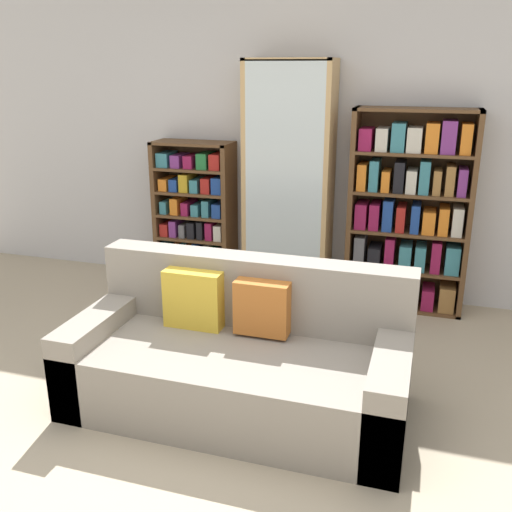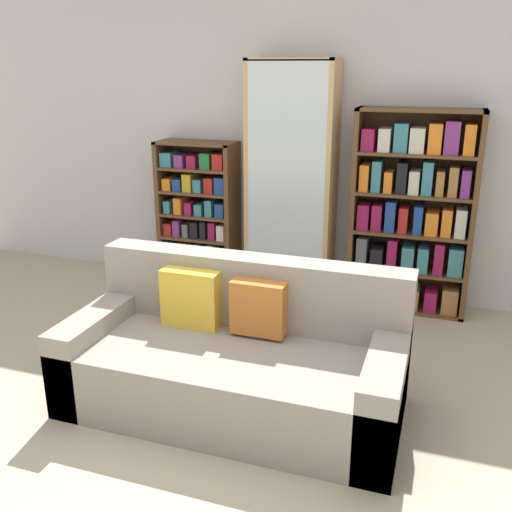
{
  "view_description": "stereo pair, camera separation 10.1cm",
  "coord_description": "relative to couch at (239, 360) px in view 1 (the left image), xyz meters",
  "views": [
    {
      "loc": [
        1.05,
        -2.17,
        1.93
      ],
      "look_at": [
        -0.1,
        1.51,
        0.64
      ],
      "focal_mm": 40.0,
      "sensor_mm": 36.0,
      "label": 1
    },
    {
      "loc": [
        1.14,
        -2.14,
        1.93
      ],
      "look_at": [
        -0.1,
        1.51,
        0.64
      ],
      "focal_mm": 40.0,
      "sensor_mm": 36.0,
      "label": 2
    }
  ],
  "objects": [
    {
      "name": "wall_back",
      "position": [
        -0.07,
        2.02,
        1.06
      ],
      "size": [
        7.03,
        0.06,
        2.7
      ],
      "color": "silver",
      "rests_on": "ground"
    },
    {
      "name": "ground_plane",
      "position": [
        -0.07,
        -0.65,
        -0.29
      ],
      "size": [
        16.0,
        16.0,
        0.0
      ],
      "primitive_type": "plane",
      "color": "tan"
    },
    {
      "name": "wine_bottle",
      "position": [
        0.38,
        1.33,
        -0.14
      ],
      "size": [
        0.08,
        0.08,
        0.37
      ],
      "color": "#143819",
      "rests_on": "ground"
    },
    {
      "name": "display_cabinet",
      "position": [
        -0.17,
        1.79,
        0.71
      ],
      "size": [
        0.72,
        0.36,
        1.99
      ],
      "color": "tan",
      "rests_on": "ground"
    },
    {
      "name": "bookshelf_left",
      "position": [
        -1.03,
        1.81,
        0.35
      ],
      "size": [
        0.71,
        0.32,
        1.31
      ],
      "color": "brown",
      "rests_on": "ground"
    },
    {
      "name": "bookshelf_right",
      "position": [
        0.83,
        1.81,
        0.51
      ],
      "size": [
        0.95,
        0.32,
        1.63
      ],
      "color": "brown",
      "rests_on": "ground"
    },
    {
      "name": "couch",
      "position": [
        0.0,
        0.0,
        0.0
      ],
      "size": [
        1.94,
        0.89,
        0.84
      ],
      "color": "gray",
      "rests_on": "ground"
    }
  ]
}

